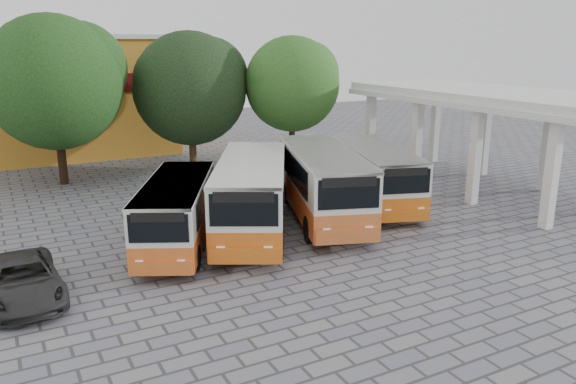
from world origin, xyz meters
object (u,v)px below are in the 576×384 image
bus_far_left (177,209)px  bus_far_right (375,172)px  bus_centre_right (323,180)px  bus_centre_left (252,192)px  parked_car (23,280)px

bus_far_left → bus_far_right: bus_far_right is taller
bus_far_right → bus_centre_right: bearing=-148.7°
bus_centre_left → bus_far_right: bearing=36.8°
bus_centre_left → parked_car: 9.33m
bus_centre_left → parked_car: bus_centre_left is taller
bus_far_right → parked_car: 16.52m
bus_far_left → bus_centre_right: size_ratio=0.84×
parked_car → bus_centre_right: bearing=8.9°
bus_centre_left → bus_centre_right: (3.64, 0.29, 0.01)m
bus_centre_right → bus_far_right: bus_centre_right is taller
bus_centre_left → bus_centre_right: 3.65m
bus_centre_left → parked_car: (-8.97, -2.30, -1.18)m
bus_far_left → bus_centre_left: bus_centre_left is taller
bus_centre_right → parked_car: bus_centre_right is taller
bus_far_left → bus_far_right: size_ratio=0.93×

